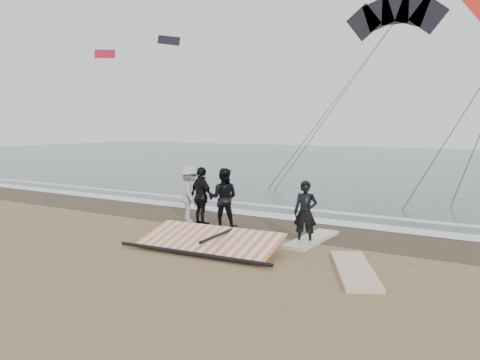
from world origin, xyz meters
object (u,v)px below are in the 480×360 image
object	(u,v)px
man_main	(305,213)
sail_rig	(211,242)
board_cream	(312,239)
board_white	(354,270)

from	to	relation	value
man_main	sail_rig	world-z (taller)	man_main
board_cream	sail_rig	size ratio (longest dim) A/B	0.56
man_main	sail_rig	xyz separation A→B (m)	(-1.89, -1.71, -0.67)
man_main	sail_rig	bearing A→B (deg)	-150.90
board_white	sail_rig	distance (m)	3.78
sail_rig	board_white	bearing A→B (deg)	0.42
man_main	board_cream	xyz separation A→B (m)	(0.03, 0.41, -0.81)
man_main	board_cream	bearing A→B (deg)	72.53
board_cream	sail_rig	xyz separation A→B (m)	(-1.92, -2.12, 0.14)
man_main	sail_rig	distance (m)	2.63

